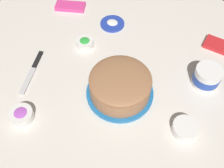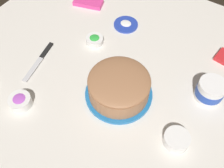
% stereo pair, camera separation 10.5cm
% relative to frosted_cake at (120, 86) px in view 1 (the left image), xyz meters
% --- Properties ---
extents(ground_plane, '(1.54, 1.54, 0.00)m').
position_rel_frosted_cake_xyz_m(ground_plane, '(0.06, -0.01, -0.05)').
color(ground_plane, silver).
extents(frosted_cake, '(0.27, 0.27, 0.11)m').
position_rel_frosted_cake_xyz_m(frosted_cake, '(0.00, 0.00, 0.00)').
color(frosted_cake, '#1E6BB2').
rests_on(frosted_cake, ground_plane).
extents(frosting_tub, '(0.11, 0.11, 0.09)m').
position_rel_frosted_cake_xyz_m(frosting_tub, '(-0.31, -0.19, -0.01)').
color(frosting_tub, white).
rests_on(frosting_tub, ground_plane).
extents(frosting_tub_lid, '(0.12, 0.12, 0.02)m').
position_rel_frosted_cake_xyz_m(frosting_tub_lid, '(0.19, -0.37, -0.05)').
color(frosting_tub_lid, '#233DAD').
rests_on(frosting_tub_lid, ground_plane).
extents(spreading_knife, '(0.07, 0.24, 0.01)m').
position_rel_frosted_cake_xyz_m(spreading_knife, '(0.40, 0.03, -0.05)').
color(spreading_knife, silver).
rests_on(spreading_knife, ground_plane).
extents(sprinkle_bowl_yellow, '(0.10, 0.10, 0.04)m').
position_rel_frosted_cake_xyz_m(sprinkle_bowl_yellow, '(-0.28, 0.06, -0.03)').
color(sprinkle_bowl_yellow, white).
rests_on(sprinkle_bowl_yellow, ground_plane).
extents(sprinkle_bowl_green, '(0.08, 0.08, 0.03)m').
position_rel_frosted_cake_xyz_m(sprinkle_bowl_green, '(0.25, -0.19, -0.04)').
color(sprinkle_bowl_green, white).
rests_on(sprinkle_bowl_green, ground_plane).
extents(sprinkle_bowl_rainbow, '(0.09, 0.09, 0.04)m').
position_rel_frosted_cake_xyz_m(sprinkle_bowl_rainbow, '(0.30, 0.25, -0.03)').
color(sprinkle_bowl_rainbow, white).
rests_on(sprinkle_bowl_rainbow, ground_plane).
extents(candy_box_lower, '(0.14, 0.10, 0.02)m').
position_rel_frosted_cake_xyz_m(candy_box_lower, '(-0.33, -0.42, -0.05)').
color(candy_box_lower, red).
rests_on(candy_box_lower, ground_plane).
extents(candy_box_upper, '(0.17, 0.11, 0.02)m').
position_rel_frosted_cake_xyz_m(candy_box_upper, '(0.45, -0.40, -0.04)').
color(candy_box_upper, '#E53D8E').
rests_on(candy_box_upper, ground_plane).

